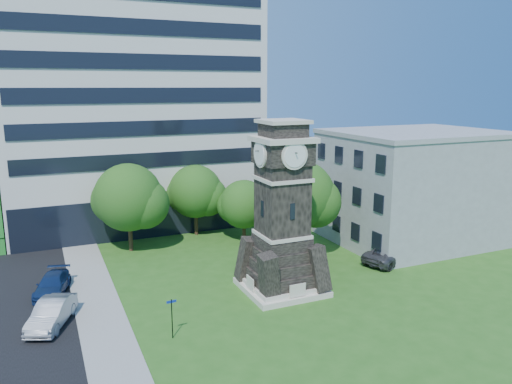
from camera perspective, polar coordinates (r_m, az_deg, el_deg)
name	(u,v)px	position (r m, az deg, el deg)	size (l,w,h in m)	color
ground	(254,308)	(34.00, -0.18, -13.11)	(160.00, 160.00, 0.00)	#295A19
sidewalk	(97,303)	(36.31, -17.73, -11.96)	(3.00, 70.00, 0.06)	gray
clock_tower	(282,219)	(35.09, 3.00, -3.12)	(5.40, 5.40, 12.22)	beige
office_tall	(127,88)	(54.82, -14.51, 11.42)	(26.20, 15.11, 28.60)	silver
office_low	(414,186)	(49.39, 17.60, 0.68)	(15.20, 12.20, 10.40)	#A1A3A6
car_street_mid	(52,313)	(33.86, -22.32, -12.71)	(1.67, 4.79, 1.58)	#93959A
car_street_north	(52,284)	(38.67, -22.25, -9.76)	(1.90, 4.68, 1.36)	navy
car_east_lot	(390,254)	(43.27, 15.07, -6.85)	(2.49, 5.39, 1.50)	#424246
park_bench	(272,284)	(36.37, 1.84, -10.42)	(2.03, 0.54, 1.05)	black
street_sign	(172,314)	(30.10, -9.59, -13.57)	(0.58, 0.06, 2.42)	black
tree_nw	(129,199)	(45.14, -14.26, -0.84)	(6.58, 5.98, 7.87)	#332114
tree_nc	(196,193)	(49.03, -6.86, -0.12)	(5.72, 5.20, 6.98)	#332114
tree_ne	(245,206)	(47.29, -1.31, -1.56)	(5.10, 4.63, 5.79)	#332114
tree_east	(301,197)	(42.19, 5.15, -0.60)	(6.40, 5.82, 8.39)	#332114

